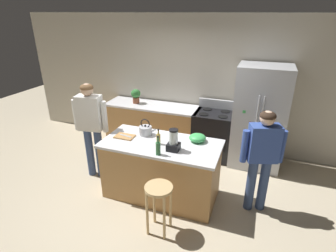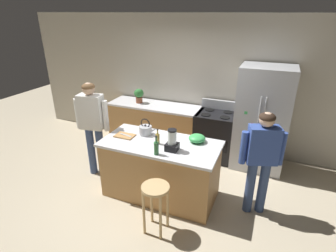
# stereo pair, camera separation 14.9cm
# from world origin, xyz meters

# --- Properties ---
(ground_plane) EXTENTS (14.00, 14.00, 0.00)m
(ground_plane) POSITION_xyz_m (0.00, 0.00, 0.00)
(ground_plane) COLOR beige
(back_wall) EXTENTS (8.00, 0.10, 2.70)m
(back_wall) POSITION_xyz_m (0.00, 1.95, 1.35)
(back_wall) COLOR beige
(back_wall) RESTS_ON ground_plane
(kitchen_island) EXTENTS (1.77, 0.86, 0.93)m
(kitchen_island) POSITION_xyz_m (0.00, 0.00, 0.47)
(kitchen_island) COLOR #B7844C
(kitchen_island) RESTS_ON ground_plane
(back_counter_run) EXTENTS (2.00, 0.64, 0.93)m
(back_counter_run) POSITION_xyz_m (-0.80, 1.55, 0.46)
(back_counter_run) COLOR #B7844C
(back_counter_run) RESTS_ON ground_plane
(refrigerator) EXTENTS (0.90, 0.73, 1.89)m
(refrigerator) POSITION_xyz_m (1.32, 1.50, 0.95)
(refrigerator) COLOR #B7BABF
(refrigerator) RESTS_ON ground_plane
(stove_range) EXTENTS (0.76, 0.65, 1.11)m
(stove_range) POSITION_xyz_m (0.51, 1.52, 0.47)
(stove_range) COLOR black
(stove_range) RESTS_ON ground_plane
(person_by_island_left) EXTENTS (0.60, 0.29, 1.68)m
(person_by_island_left) POSITION_xyz_m (-1.30, 0.12, 1.02)
(person_by_island_left) COLOR #384C7A
(person_by_island_left) RESTS_ON ground_plane
(person_by_sink_right) EXTENTS (0.59, 0.34, 1.55)m
(person_by_sink_right) POSITION_xyz_m (1.42, 0.17, 0.94)
(person_by_sink_right) COLOR #384C7A
(person_by_sink_right) RESTS_ON ground_plane
(bar_stool) EXTENTS (0.36, 0.36, 0.71)m
(bar_stool) POSITION_xyz_m (0.25, -0.73, 0.54)
(bar_stool) COLOR tan
(bar_stool) RESTS_ON ground_plane
(potted_plant) EXTENTS (0.20, 0.20, 0.30)m
(potted_plant) POSITION_xyz_m (-1.18, 1.55, 1.10)
(potted_plant) COLOR brown
(potted_plant) RESTS_ON back_counter_run
(blender_appliance) EXTENTS (0.17, 0.17, 0.32)m
(blender_appliance) POSITION_xyz_m (0.24, -0.14, 1.06)
(blender_appliance) COLOR black
(blender_appliance) RESTS_ON kitchen_island
(bottle_olive_oil) EXTENTS (0.07, 0.07, 0.28)m
(bottle_olive_oil) POSITION_xyz_m (0.09, -0.34, 1.03)
(bottle_olive_oil) COLOR #2D6638
(bottle_olive_oil) RESTS_ON kitchen_island
(bottle_vinegar) EXTENTS (0.06, 0.06, 0.24)m
(bottle_vinegar) POSITION_xyz_m (-0.02, -0.04, 1.01)
(bottle_vinegar) COLOR olive
(bottle_vinegar) RESTS_ON kitchen_island
(mixing_bowl) EXTENTS (0.25, 0.25, 0.11)m
(mixing_bowl) POSITION_xyz_m (0.49, 0.24, 0.98)
(mixing_bowl) COLOR #3FB259
(mixing_bowl) RESTS_ON kitchen_island
(tea_kettle) EXTENTS (0.28, 0.20, 0.27)m
(tea_kettle) POSITION_xyz_m (-0.33, 0.18, 1.00)
(tea_kettle) COLOR #B7BABF
(tea_kettle) RESTS_ON kitchen_island
(cutting_board) EXTENTS (0.30, 0.20, 0.02)m
(cutting_board) POSITION_xyz_m (-0.60, -0.01, 0.94)
(cutting_board) COLOR #B7844C
(cutting_board) RESTS_ON kitchen_island
(chef_knife) EXTENTS (0.22, 0.07, 0.01)m
(chef_knife) POSITION_xyz_m (-0.58, -0.01, 0.95)
(chef_knife) COLOR #B7BABF
(chef_knife) RESTS_ON cutting_board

